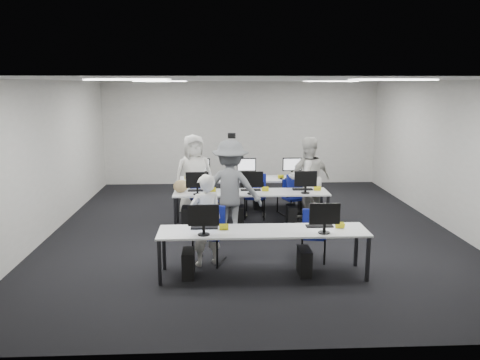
{
  "coord_description": "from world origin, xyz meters",
  "views": [
    {
      "loc": [
        -0.68,
        -9.21,
        2.92
      ],
      "look_at": [
        -0.23,
        0.11,
        1.0
      ],
      "focal_mm": 35.0,
      "sensor_mm": 36.0,
      "label": 1
    }
  ],
  "objects_px": {
    "student_3": "(310,178)",
    "chair_5": "(200,204)",
    "chair_3": "(255,204)",
    "chair_6": "(255,204)",
    "student_0": "(206,220)",
    "chair_2": "(207,208)",
    "student_2": "(194,176)",
    "chair_0": "(210,245)",
    "chair_1": "(313,244)",
    "chair_7": "(291,201)",
    "desk_front": "(263,233)",
    "photographer": "(231,188)",
    "desk_mid": "(251,194)",
    "student_1": "(307,178)",
    "chair_4": "(293,205)"
  },
  "relations": [
    {
      "from": "student_3",
      "to": "chair_5",
      "type": "bearing_deg",
      "value": 163.7
    },
    {
      "from": "chair_3",
      "to": "chair_5",
      "type": "bearing_deg",
      "value": -175.67
    },
    {
      "from": "chair_6",
      "to": "student_0",
      "type": "height_order",
      "value": "student_0"
    },
    {
      "from": "chair_2",
      "to": "student_2",
      "type": "xyz_separation_m",
      "value": [
        -0.28,
        0.37,
        0.64
      ]
    },
    {
      "from": "chair_0",
      "to": "chair_6",
      "type": "height_order",
      "value": "chair_0"
    },
    {
      "from": "chair_1",
      "to": "chair_7",
      "type": "relative_size",
      "value": 0.86
    },
    {
      "from": "chair_5",
      "to": "chair_6",
      "type": "relative_size",
      "value": 1.13
    },
    {
      "from": "chair_7",
      "to": "chair_3",
      "type": "bearing_deg",
      "value": 174.55
    },
    {
      "from": "desk_front",
      "to": "chair_5",
      "type": "xyz_separation_m",
      "value": [
        -1.1,
        3.34,
        -0.39
      ]
    },
    {
      "from": "chair_0",
      "to": "chair_1",
      "type": "height_order",
      "value": "chair_0"
    },
    {
      "from": "chair_1",
      "to": "photographer",
      "type": "xyz_separation_m",
      "value": [
        -1.36,
        1.37,
        0.68
      ]
    },
    {
      "from": "desk_mid",
      "to": "chair_7",
      "type": "xyz_separation_m",
      "value": [
        0.97,
        0.85,
        -0.37
      ]
    },
    {
      "from": "desk_front",
      "to": "desk_mid",
      "type": "distance_m",
      "value": 2.6
    },
    {
      "from": "chair_1",
      "to": "chair_7",
      "type": "height_order",
      "value": "chair_7"
    },
    {
      "from": "chair_5",
      "to": "student_1",
      "type": "height_order",
      "value": "student_1"
    },
    {
      "from": "chair_2",
      "to": "chair_3",
      "type": "xyz_separation_m",
      "value": [
        1.07,
        0.2,
        0.02
      ]
    },
    {
      "from": "student_0",
      "to": "student_3",
      "type": "relative_size",
      "value": 0.9
    },
    {
      "from": "chair_6",
      "to": "student_2",
      "type": "bearing_deg",
      "value": -177.33
    },
    {
      "from": "student_0",
      "to": "chair_1",
      "type": "bearing_deg",
      "value": 162.74
    },
    {
      "from": "chair_1",
      "to": "chair_2",
      "type": "xyz_separation_m",
      "value": [
        -1.85,
        2.42,
        0.02
      ]
    },
    {
      "from": "student_3",
      "to": "student_1",
      "type": "bearing_deg",
      "value": -137.49
    },
    {
      "from": "chair_2",
      "to": "chair_3",
      "type": "bearing_deg",
      "value": -0.28
    },
    {
      "from": "chair_4",
      "to": "student_0",
      "type": "xyz_separation_m",
      "value": [
        -1.89,
        -2.78,
        0.5
      ]
    },
    {
      "from": "chair_3",
      "to": "chair_4",
      "type": "distance_m",
      "value": 0.86
    },
    {
      "from": "chair_4",
      "to": "student_1",
      "type": "bearing_deg",
      "value": -34.88
    },
    {
      "from": "chair_0",
      "to": "chair_4",
      "type": "relative_size",
      "value": 1.12
    },
    {
      "from": "photographer",
      "to": "desk_mid",
      "type": "bearing_deg",
      "value": -115.84
    },
    {
      "from": "photographer",
      "to": "chair_7",
      "type": "bearing_deg",
      "value": -123.8
    },
    {
      "from": "desk_front",
      "to": "desk_mid",
      "type": "xyz_separation_m",
      "value": [
        0.0,
        2.6,
        0.0
      ]
    },
    {
      "from": "chair_2",
      "to": "photographer",
      "type": "relative_size",
      "value": 0.47
    },
    {
      "from": "chair_7",
      "to": "student_2",
      "type": "height_order",
      "value": "student_2"
    },
    {
      "from": "chair_0",
      "to": "student_3",
      "type": "bearing_deg",
      "value": 69.0
    },
    {
      "from": "desk_front",
      "to": "student_1",
      "type": "xyz_separation_m",
      "value": [
        1.27,
        3.2,
        0.22
      ]
    },
    {
      "from": "chair_3",
      "to": "student_0",
      "type": "bearing_deg",
      "value": -101.9
    },
    {
      "from": "student_3",
      "to": "chair_2",
      "type": "bearing_deg",
      "value": 170.85
    },
    {
      "from": "desk_front",
      "to": "student_3",
      "type": "distance_m",
      "value": 3.65
    },
    {
      "from": "chair_6",
      "to": "photographer",
      "type": "bearing_deg",
      "value": -109.61
    },
    {
      "from": "chair_4",
      "to": "chair_2",
      "type": "bearing_deg",
      "value": 165.38
    },
    {
      "from": "chair_2",
      "to": "chair_4",
      "type": "xyz_separation_m",
      "value": [
        1.93,
        0.21,
        -0.02
      ]
    },
    {
      "from": "desk_front",
      "to": "student_3",
      "type": "height_order",
      "value": "student_3"
    },
    {
      "from": "chair_0",
      "to": "chair_7",
      "type": "relative_size",
      "value": 0.96
    },
    {
      "from": "chair_3",
      "to": "chair_6",
      "type": "xyz_separation_m",
      "value": [
        0.0,
        0.17,
        -0.04
      ]
    },
    {
      "from": "chair_7",
      "to": "student_2",
      "type": "bearing_deg",
      "value": 161.63
    },
    {
      "from": "desk_mid",
      "to": "chair_3",
      "type": "xyz_separation_m",
      "value": [
        0.14,
        0.65,
        -0.38
      ]
    },
    {
      "from": "desk_mid",
      "to": "chair_6",
      "type": "distance_m",
      "value": 0.93
    },
    {
      "from": "desk_front",
      "to": "desk_mid",
      "type": "bearing_deg",
      "value": 90.0
    },
    {
      "from": "chair_3",
      "to": "chair_1",
      "type": "bearing_deg",
      "value": -65.01
    },
    {
      "from": "desk_mid",
      "to": "chair_2",
      "type": "relative_size",
      "value": 3.61
    },
    {
      "from": "chair_3",
      "to": "chair_5",
      "type": "height_order",
      "value": "chair_3"
    },
    {
      "from": "desk_front",
      "to": "photographer",
      "type": "height_order",
      "value": "photographer"
    }
  ]
}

